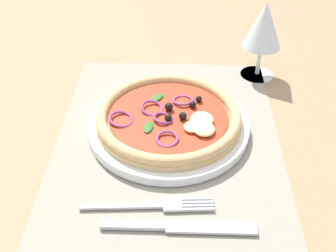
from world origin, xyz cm
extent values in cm
cube|color=#9E7A56|center=(0.00, 0.00, -1.20)|extent=(190.00, 140.00, 2.40)
cube|color=gray|center=(0.00, 0.00, 0.20)|extent=(49.14, 35.50, 0.40)
cylinder|color=white|center=(-3.32, 0.48, 1.14)|extent=(26.07, 26.07, 1.49)
cylinder|color=tan|center=(-3.32, 0.48, 2.39)|extent=(23.38, 23.38, 1.00)
torus|color=tan|center=(-3.32, 0.48, 3.25)|extent=(23.31, 23.31, 1.80)
cylinder|color=#B7381E|center=(-3.32, 0.48, 3.04)|extent=(19.17, 19.17, 0.30)
ellipsoid|color=beige|center=(0.57, 5.55, 3.74)|extent=(3.70, 3.33, 1.11)
ellipsoid|color=beige|center=(-1.67, 5.26, 3.80)|extent=(4.06, 3.65, 1.22)
ellipsoid|color=beige|center=(-0.27, 3.68, 3.61)|extent=(2.83, 2.55, 0.85)
sphere|color=black|center=(-2.42, 2.29, 3.82)|extent=(1.27, 1.27, 1.27)
sphere|color=black|center=(-5.65, 3.88, 3.76)|extent=(1.14, 1.14, 1.14)
sphere|color=black|center=(-7.32, 4.91, 3.73)|extent=(1.08, 1.08, 1.08)
sphere|color=black|center=(-4.74, -0.37, 3.88)|extent=(1.39, 1.39, 1.39)
sphere|color=black|center=(-1.89, -0.12, 3.78)|extent=(1.18, 1.18, 1.18)
torus|color=#8E3D75|center=(2.80, 0.20, 3.44)|extent=(3.48, 3.45, 1.15)
torus|color=#8E3D75|center=(-2.24, -0.81, 3.44)|extent=(3.41, 3.33, 1.44)
torus|color=#8E3D75|center=(-4.86, -2.78, 3.44)|extent=(3.83, 3.71, 1.73)
torus|color=#8E3D75|center=(-7.27, 2.28, 3.44)|extent=(3.60, 3.57, 1.05)
torus|color=#8E3D75|center=(-1.77, -7.43, 3.44)|extent=(4.01, 3.98, 1.31)
ellipsoid|color=#2D6B28|center=(-8.03, -2.06, 3.39)|extent=(3.11, 2.72, 0.30)
ellipsoid|color=#2D6B28|center=(0.90, 5.51, 3.39)|extent=(3.08, 2.80, 0.30)
ellipsoid|color=#2D6B28|center=(-0.34, -3.00, 3.39)|extent=(2.96, 1.75, 0.30)
cube|color=silver|center=(13.55, -5.76, 0.62)|extent=(1.56, 11.19, 0.44)
cube|color=silver|center=(13.15, 1.07, 0.62)|extent=(2.35, 2.65, 0.44)
cube|color=silver|center=(13.84, 4.54, 0.62)|extent=(0.58, 4.33, 0.44)
cube|color=silver|center=(13.24, 4.50, 0.62)|extent=(0.58, 4.33, 0.44)
cube|color=silver|center=(12.64, 4.47, 0.62)|extent=(0.58, 4.33, 0.44)
cube|color=silver|center=(12.04, 4.43, 0.62)|extent=(0.58, 4.33, 0.44)
cube|color=silver|center=(16.73, -3.88, 0.71)|extent=(1.32, 8.40, 0.62)
cube|color=silver|center=(16.71, 6.12, 0.62)|extent=(2.02, 11.60, 0.44)
cylinder|color=silver|center=(-21.25, 16.69, 0.20)|extent=(6.40, 6.40, 0.40)
cylinder|color=silver|center=(-21.25, 16.69, 3.40)|extent=(0.80, 0.80, 6.00)
cone|color=silver|center=(-21.25, 16.69, 10.65)|extent=(7.20, 7.20, 8.50)
cone|color=red|center=(-21.25, 16.69, 10.39)|extent=(6.15, 6.15, 7.18)
camera|label=1|loc=(52.19, 1.82, 45.13)|focal=46.55mm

